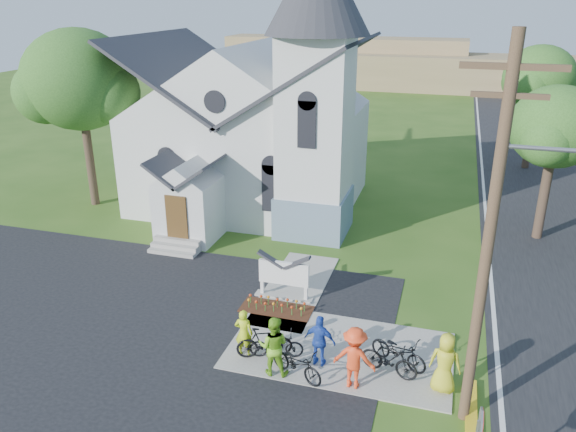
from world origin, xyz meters
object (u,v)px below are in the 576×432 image
(cyclist_2, at_px, (320,341))
(bike_0, at_px, (276,345))
(bike_3, at_px, (389,359))
(bike_4, at_px, (399,351))
(church_sign, at_px, (284,274))
(utility_pole, at_px, (493,233))
(cyclist_3, at_px, (354,358))
(cyclist_4, at_px, (445,363))
(cyclist_0, at_px, (244,333))
(bike_1, at_px, (264,342))
(cyclist_1, at_px, (273,346))
(bike_2, at_px, (297,363))

(cyclist_2, bearing_deg, bike_0, 6.36)
(cyclist_2, relative_size, bike_3, 0.95)
(bike_4, bearing_deg, church_sign, 81.26)
(utility_pole, height_order, cyclist_2, utility_pole)
(utility_pole, relative_size, cyclist_3, 5.24)
(cyclist_3, xyz_separation_m, bike_4, (1.13, 1.36, -0.46))
(bike_0, bearing_deg, cyclist_4, -106.86)
(cyclist_4, bearing_deg, cyclist_0, 8.14)
(utility_pole, distance_m, cyclist_2, 6.34)
(bike_1, bearing_deg, cyclist_2, -109.56)
(bike_0, distance_m, bike_1, 0.38)
(bike_0, relative_size, bike_1, 0.96)
(bike_3, bearing_deg, cyclist_4, -85.15)
(cyclist_1, relative_size, bike_4, 1.00)
(utility_pole, xyz_separation_m, bike_3, (-2.23, 1.20, -4.82))
(utility_pole, distance_m, cyclist_3, 5.42)
(utility_pole, xyz_separation_m, cyclist_1, (-5.53, 0.30, -4.41))
(bike_0, height_order, cyclist_1, cyclist_1)
(cyclist_0, distance_m, bike_0, 1.07)
(cyclist_2, bearing_deg, bike_3, -171.06)
(cyclist_1, bearing_deg, cyclist_3, 174.72)
(bike_2, distance_m, cyclist_4, 4.22)
(cyclist_1, height_order, bike_2, cyclist_1)
(utility_pole, xyz_separation_m, cyclist_2, (-4.32, 1.09, -4.51))
(cyclist_4, height_order, bike_4, cyclist_4)
(cyclist_2, bearing_deg, bike_2, 63.52)
(church_sign, relative_size, bike_3, 1.25)
(church_sign, distance_m, bike_1, 3.79)
(cyclist_0, xyz_separation_m, cyclist_3, (3.54, -0.48, 0.15))
(bike_4, bearing_deg, bike_3, -177.83)
(church_sign, relative_size, bike_0, 1.31)
(utility_pole, xyz_separation_m, bike_4, (-2.01, 1.75, -4.86))
(bike_3, relative_size, cyclist_4, 0.95)
(cyclist_3, relative_size, cyclist_4, 1.03)
(utility_pole, relative_size, cyclist_4, 5.41)
(utility_pole, height_order, bike_0, utility_pole)
(cyclist_0, height_order, cyclist_4, cyclist_4)
(cyclist_3, bearing_deg, bike_0, -11.19)
(bike_0, relative_size, bike_3, 0.96)
(utility_pole, bearing_deg, bike_2, 176.44)
(bike_0, height_order, bike_4, bike_4)
(cyclist_1, distance_m, bike_3, 3.45)
(cyclist_2, bearing_deg, bike_1, 9.66)
(utility_pole, distance_m, bike_4, 5.54)
(bike_0, relative_size, cyclist_1, 0.89)
(bike_1, xyz_separation_m, bike_3, (3.82, 0.23, 0.00))
(bike_1, bearing_deg, bike_3, -109.95)
(bike_0, xyz_separation_m, cyclist_1, (0.16, -0.77, 0.50))
(utility_pole, bearing_deg, church_sign, 144.40)
(cyclist_1, xyz_separation_m, bike_3, (3.30, 0.90, -0.41))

